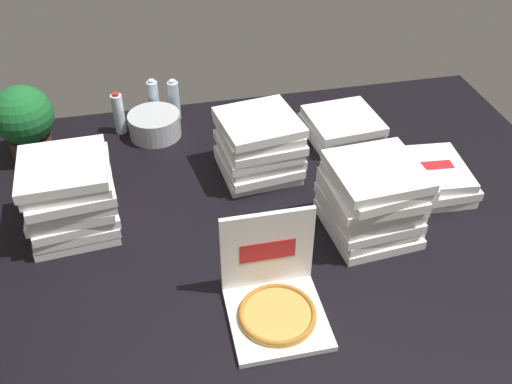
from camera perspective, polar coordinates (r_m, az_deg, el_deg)
ground_plane at (r=2.67m, az=0.91°, el=-3.76°), size 3.20×2.40×0.02m
open_pizza_box at (r=2.27m, az=1.82°, el=-10.23°), size 0.37×0.38×0.39m
pizza_stack_left_mid at (r=2.97m, az=16.57°, el=1.32°), size 0.40×0.41×0.14m
pizza_stack_left_near at (r=2.92m, az=0.29°, el=4.60°), size 0.42×0.43×0.32m
pizza_stack_left_far at (r=3.27m, az=8.44°, el=6.41°), size 0.42×0.42×0.14m
pizza_stack_center_near at (r=2.59m, az=11.31°, el=-0.74°), size 0.43×0.43×0.36m
pizza_stack_right_far at (r=2.69m, az=-17.82°, el=-0.40°), size 0.42×0.42×0.36m
ice_bucket at (r=3.30m, az=-9.94°, el=6.53°), size 0.29×0.29×0.13m
water_bottle_0 at (r=3.34m, az=-13.36°, el=7.52°), size 0.06×0.06×0.25m
water_bottle_1 at (r=3.41m, az=-8.06°, el=8.93°), size 0.06×0.06×0.25m
water_bottle_2 at (r=3.44m, az=-10.03°, el=8.91°), size 0.06×0.06×0.25m
potted_plant at (r=3.23m, az=-21.84°, el=6.58°), size 0.31×0.31×0.41m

